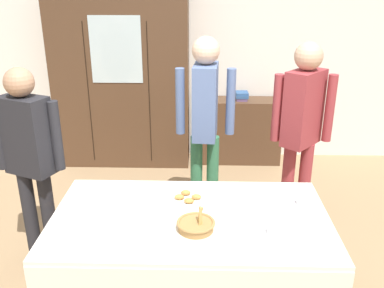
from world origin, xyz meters
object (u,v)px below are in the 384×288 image
tea_cup_front_edge (274,231)px  pastry_plate (188,199)px  wall_cabinet (122,82)px  person_by_cabinet (29,150)px  bookshelf_low (240,131)px  tea_cup_center (86,194)px  person_behind_table_right (302,121)px  dining_table (190,231)px  spoon_mid_left (155,191)px  spoon_near_right (86,228)px  book_stack (242,96)px  bread_basket (196,225)px  spoon_far_right (135,240)px  tea_cup_far_left (303,202)px  person_beside_shelf (205,114)px

tea_cup_front_edge → pastry_plate: size_ratio=0.46×
wall_cabinet → person_by_cabinet: size_ratio=1.28×
bookshelf_low → tea_cup_center: (-1.29, -2.38, 0.37)m
person_behind_table_right → tea_cup_center: bearing=-154.0°
dining_table → spoon_mid_left: (-0.27, 0.37, 0.10)m
pastry_plate → spoon_near_right: size_ratio=2.35×
spoon_near_right → spoon_mid_left: size_ratio=1.00×
wall_cabinet → spoon_mid_left: (0.63, -2.22, -0.28)m
spoon_mid_left → person_by_cabinet: (-0.97, 0.19, 0.23)m
pastry_plate → person_by_cabinet: (-1.21, 0.32, 0.22)m
book_stack → spoon_near_right: 3.02m
dining_table → bread_basket: bearing=-72.4°
tea_cup_center → spoon_mid_left: size_ratio=1.09×
tea_cup_center → person_by_cabinet: 0.62m
bookshelf_low → spoon_far_right: bookshelf_low is taller
tea_cup_front_edge → dining_table: bearing=161.7°
tea_cup_front_edge → spoon_far_right: size_ratio=1.09×
tea_cup_far_left → bread_basket: bearing=-156.2°
spoon_far_right → person_by_cabinet: size_ratio=0.07×
pastry_plate → person_beside_shelf: person_beside_shelf is taller
spoon_far_right → spoon_near_right: bearing=160.9°
spoon_mid_left → spoon_far_right: bearing=-94.8°
bread_basket → person_behind_table_right: person_behind_table_right is taller
person_behind_table_right → person_beside_shelf: bearing=172.0°
bread_basket → person_behind_table_right: size_ratio=0.14×
wall_cabinet → bread_basket: 2.88m
dining_table → spoon_near_right: (-0.65, -0.13, 0.10)m
spoon_far_right → person_by_cabinet: person_by_cabinet is taller
spoon_near_right → person_beside_shelf: person_beside_shelf is taller
bread_basket → tea_cup_center: bearing=153.9°
dining_table → spoon_far_right: 0.42m
tea_cup_front_edge → person_beside_shelf: 1.45m
tea_cup_center → bread_basket: size_ratio=0.54×
tea_cup_far_left → spoon_far_right: tea_cup_far_left is taller
bookshelf_low → spoon_mid_left: size_ratio=8.34×
bookshelf_low → tea_cup_far_left: bearing=-84.9°
bookshelf_low → pastry_plate: 2.49m
book_stack → tea_cup_center: bearing=-118.4°
tea_cup_front_edge → bookshelf_low: bearing=89.3°
tea_cup_center → bread_basket: bearing=-26.1°
person_by_cabinet → person_beside_shelf: bearing=25.1°
book_stack → person_beside_shelf: size_ratio=0.11×
pastry_plate → spoon_mid_left: pastry_plate is taller
bookshelf_low → person_by_cabinet: 2.80m
tea_cup_front_edge → person_beside_shelf: size_ratio=0.07×
book_stack → pastry_plate: bearing=-103.4°
tea_cup_center → bread_basket: (0.78, -0.38, 0.01)m
dining_table → person_behind_table_right: bearing=49.3°
book_stack → tea_cup_far_left: size_ratio=1.44×
bread_basket → person_by_cabinet: bearing=151.8°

